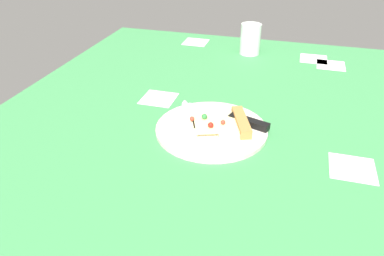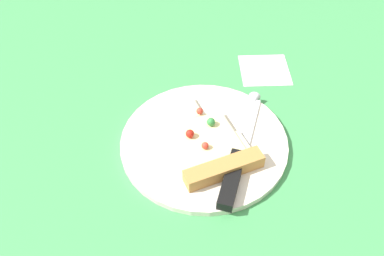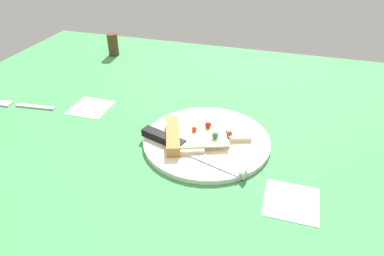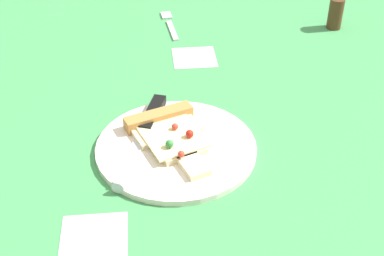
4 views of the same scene
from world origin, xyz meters
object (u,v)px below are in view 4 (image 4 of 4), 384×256
at_px(plate, 176,148).
at_px(fork, 170,23).
at_px(pizza_slice, 170,133).
at_px(knife, 145,129).
at_px(pepper_shaker, 336,14).

relative_size(plate, fork, 1.70).
bearing_deg(pizza_slice, knife, -44.56).
xyz_separation_m(plate, fork, (0.02, 0.47, -0.00)).
relative_size(plate, knife, 1.12).
bearing_deg(fork, knife, -104.87).
bearing_deg(plate, pizza_slice, 110.62).
bearing_deg(pepper_shaker, knife, -139.72).
bearing_deg(fork, pizza_slice, -99.54).
distance_m(pepper_shaker, fork, 0.38).
distance_m(pizza_slice, fork, 0.45).
distance_m(plate, knife, 0.06).
height_order(plate, knife, knife).
xyz_separation_m(knife, fork, (0.07, 0.43, -0.01)).
xyz_separation_m(pizza_slice, pepper_shaker, (0.41, 0.40, 0.02)).
relative_size(pizza_slice, pepper_shaker, 2.70).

